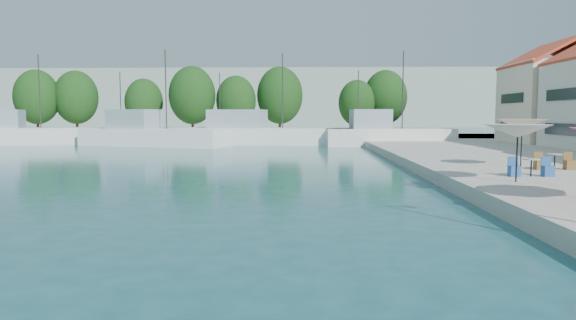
{
  "coord_description": "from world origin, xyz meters",
  "views": [
    {
      "loc": [
        -0.04,
        1.15,
        3.19
      ],
      "look_at": [
        -0.87,
        26.0,
        1.02
      ],
      "focal_mm": 32.0,
      "sensor_mm": 36.0,
      "label": 1
    }
  ],
  "objects_px": {
    "trawler_02": "(150,136)",
    "trawler_03": "(260,135)",
    "umbrella_white": "(518,131)",
    "trawler_04": "(386,136)",
    "trawler_01": "(18,135)",
    "umbrella_cream": "(522,124)"
  },
  "relations": [
    {
      "from": "trawler_02",
      "to": "umbrella_white",
      "type": "bearing_deg",
      "value": -35.24
    },
    {
      "from": "trawler_02",
      "to": "trawler_03",
      "type": "distance_m",
      "value": 11.62
    },
    {
      "from": "trawler_02",
      "to": "trawler_04",
      "type": "xyz_separation_m",
      "value": [
        24.58,
        0.83,
        0.0
      ]
    },
    {
      "from": "trawler_02",
      "to": "trawler_04",
      "type": "relative_size",
      "value": 1.22
    },
    {
      "from": "trawler_04",
      "to": "umbrella_white",
      "type": "bearing_deg",
      "value": -95.88
    },
    {
      "from": "trawler_02",
      "to": "umbrella_cream",
      "type": "distance_m",
      "value": 38.05
    },
    {
      "from": "trawler_01",
      "to": "trawler_04",
      "type": "bearing_deg",
      "value": -18.98
    },
    {
      "from": "trawler_03",
      "to": "umbrella_cream",
      "type": "xyz_separation_m",
      "value": [
        15.86,
        -29.86,
        1.68
      ]
    },
    {
      "from": "trawler_04",
      "to": "umbrella_white",
      "type": "relative_size",
      "value": 5.16
    },
    {
      "from": "trawler_02",
      "to": "trawler_03",
      "type": "relative_size",
      "value": 0.81
    },
    {
      "from": "trawler_03",
      "to": "trawler_01",
      "type": "bearing_deg",
      "value": -171.76
    },
    {
      "from": "trawler_03",
      "to": "trawler_04",
      "type": "xyz_separation_m",
      "value": [
        13.4,
        -2.33,
        0.0
      ]
    },
    {
      "from": "trawler_03",
      "to": "umbrella_cream",
      "type": "relative_size",
      "value": 7.83
    },
    {
      "from": "trawler_02",
      "to": "trawler_03",
      "type": "xyz_separation_m",
      "value": [
        11.19,
        3.16,
        -0.0
      ]
    },
    {
      "from": "trawler_04",
      "to": "trawler_03",
      "type": "bearing_deg",
      "value": 164.64
    },
    {
      "from": "trawler_02",
      "to": "trawler_04",
      "type": "distance_m",
      "value": 24.6
    },
    {
      "from": "umbrella_cream",
      "to": "trawler_03",
      "type": "bearing_deg",
      "value": 117.98
    },
    {
      "from": "trawler_03",
      "to": "trawler_04",
      "type": "distance_m",
      "value": 13.6
    },
    {
      "from": "trawler_01",
      "to": "umbrella_white",
      "type": "height_order",
      "value": "trawler_01"
    },
    {
      "from": "trawler_03",
      "to": "umbrella_white",
      "type": "relative_size",
      "value": 7.75
    },
    {
      "from": "trawler_04",
      "to": "umbrella_cream",
      "type": "distance_m",
      "value": 27.69
    },
    {
      "from": "trawler_01",
      "to": "trawler_02",
      "type": "relative_size",
      "value": 1.15
    }
  ]
}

